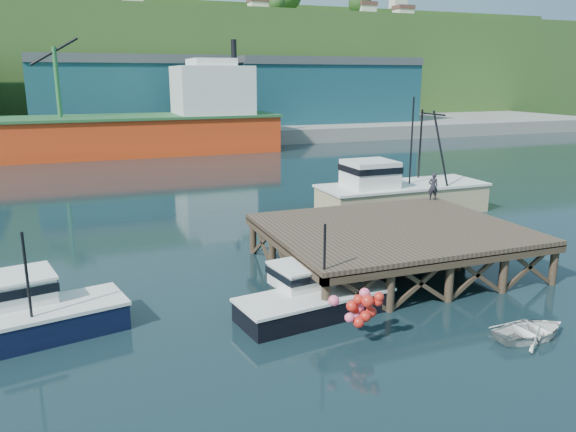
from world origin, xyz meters
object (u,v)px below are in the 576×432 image
trawler (399,190)px  dinghy (531,330)px  boat_black (312,296)px  boat_navy (28,314)px  dockworker (433,186)px

trawler → dinghy: size_ratio=3.99×
boat_black → boat_navy: bearing=161.7°
trawler → dinghy: 19.42m
boat_black → trawler: 18.39m
dinghy → dockworker: size_ratio=1.84×
boat_navy → trawler: trawler is taller
dockworker → boat_black: bearing=54.4°
boat_navy → dinghy: boat_navy is taller
boat_black → dockworker: 14.08m
boat_black → trawler: trawler is taller
trawler → boat_black: bearing=-133.0°
boat_navy → dockworker: bearing=4.1°
dockworker → dinghy: bearing=88.8°
boat_navy → boat_black: size_ratio=1.07×
boat_black → dinghy: bearing=-45.4°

